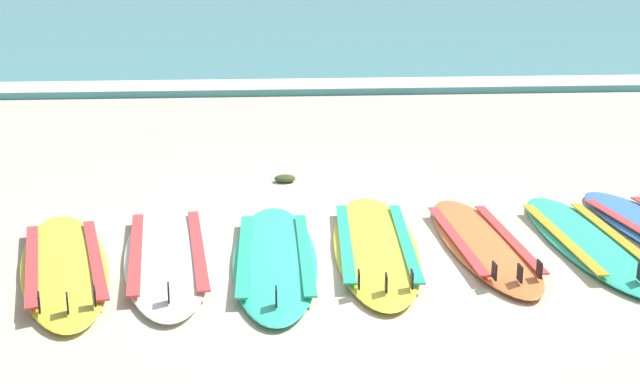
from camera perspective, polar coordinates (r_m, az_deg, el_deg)
name	(u,v)px	position (r m, az deg, el deg)	size (l,w,h in m)	color
ground_plane	(334,243)	(6.52, 0.90, -3.39)	(80.00, 80.00, 0.00)	#C1B599
wave_foam_strip	(291,87)	(13.44, -1.93, 6.97)	(80.00, 1.03, 0.11)	white
surfboard_1	(64,265)	(6.23, -16.61, -4.66)	(1.10, 2.41, 0.18)	yellow
surfboard_2	(167,254)	(6.28, -10.10, -4.06)	(0.86, 2.48, 0.18)	silver
surfboard_3	(275,257)	(6.13, -3.02, -4.33)	(0.63, 2.39, 0.18)	#2DB793
surfboard_4	(375,245)	(6.37, 3.67, -3.54)	(0.78, 2.50, 0.18)	yellow
surfboard_5	(482,242)	(6.53, 10.70, -3.30)	(0.60, 2.22, 0.18)	orange
surfboard_6	(587,241)	(6.76, 17.30, -3.09)	(0.58, 2.29, 0.18)	#2DB793
seaweed_clump_near_shoreline	(285,178)	(8.18, -2.34, 0.90)	(0.20, 0.16, 0.07)	#384723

